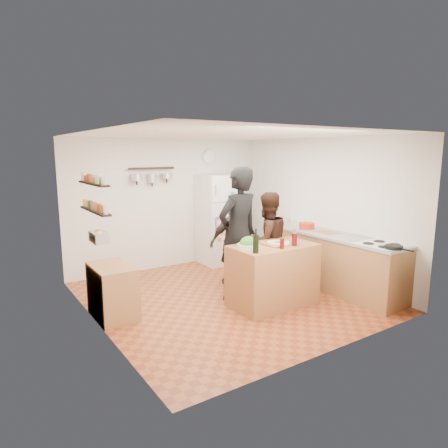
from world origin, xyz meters
TOP-DOWN VIEW (x-y plane):
  - room_shell at (0.00, 0.39)m, footprint 4.20×4.20m
  - prep_island at (0.38, -0.63)m, footprint 1.25×0.72m
  - pizza_board at (0.46, -0.65)m, footprint 0.42×0.34m
  - pizza at (0.46, -0.65)m, footprint 0.34×0.34m
  - salad_bowl at (-0.04, -0.58)m, footprint 0.31×0.31m
  - wine_bottle at (-0.12, -0.85)m, footprint 0.08×0.08m
  - wine_glass_near at (0.33, -0.87)m, footprint 0.06×0.06m
  - wine_glass_far at (0.60, -0.83)m, footprint 0.08×0.08m
  - pepper_mill at (0.83, -0.58)m, footprint 0.05×0.05m
  - salt_canister at (0.68, -0.75)m, footprint 0.08×0.08m
  - person_left at (0.11, -0.13)m, footprint 0.81×0.59m
  - person_center at (0.72, -0.08)m, footprint 0.83×0.67m
  - person_back at (0.43, 0.43)m, footprint 0.93×0.54m
  - counter_run at (1.70, -0.55)m, footprint 0.63×2.63m
  - stove_top at (1.70, -1.50)m, footprint 0.60×0.62m
  - skillet at (1.60, -1.76)m, footprint 0.24×0.24m
  - sink at (1.70, 0.30)m, footprint 0.50×0.80m
  - cutting_board at (1.70, -0.45)m, footprint 0.30×0.40m
  - red_bowl at (1.65, -0.04)m, footprint 0.27×0.27m
  - fridge at (0.95, 1.75)m, footprint 0.70×0.68m
  - wall_clock at (0.95, 2.08)m, footprint 0.30×0.03m
  - spice_shelf_lower at (-1.93, 0.20)m, footprint 0.12×1.00m
  - spice_shelf_upper at (-1.93, 0.20)m, footprint 0.12×1.00m
  - produce_basket at (-1.90, 0.20)m, footprint 0.18×0.35m
  - side_table at (-1.74, 0.24)m, footprint 0.50×0.80m
  - pot_rack at (-0.35, 2.00)m, footprint 0.90×0.04m

SIDE VIEW (x-z plane):
  - side_table at x=-1.74m, z-range 0.00..0.73m
  - counter_run at x=1.70m, z-range 0.00..0.90m
  - prep_island at x=0.38m, z-range 0.00..0.91m
  - person_back at x=0.43m, z-range 0.00..1.49m
  - person_center at x=0.72m, z-range 0.00..1.62m
  - fridge at x=0.95m, z-range 0.00..1.80m
  - stove_top at x=1.70m, z-range 0.90..0.92m
  - cutting_board at x=1.70m, z-range 0.90..0.92m
  - sink at x=1.70m, z-range 0.90..0.93m
  - pizza_board at x=0.46m, z-range 0.91..0.93m
  - pizza at x=0.46m, z-range 0.93..0.95m
  - salad_bowl at x=-0.04m, z-range 0.91..0.97m
  - skillet at x=1.60m, z-range 0.92..0.97m
  - red_bowl at x=1.65m, z-range 0.92..1.03m
  - salt_canister at x=0.68m, z-range 0.91..1.04m
  - wine_glass_near at x=0.33m, z-range 0.91..1.06m
  - pepper_mill at x=0.83m, z-range 0.91..1.07m
  - wine_glass_far at x=0.60m, z-range 0.91..1.09m
  - person_left at x=0.11m, z-range 0.00..2.04m
  - wine_bottle at x=-0.12m, z-range 0.91..1.16m
  - produce_basket at x=-1.90m, z-range 1.08..1.22m
  - room_shell at x=0.00m, z-range -0.85..3.35m
  - spice_shelf_lower at x=-1.93m, z-range 1.49..1.51m
  - spice_shelf_upper at x=-1.93m, z-range 1.84..1.86m
  - pot_rack at x=-0.35m, z-range 1.93..1.97m
  - wall_clock at x=0.95m, z-range 2.00..2.30m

